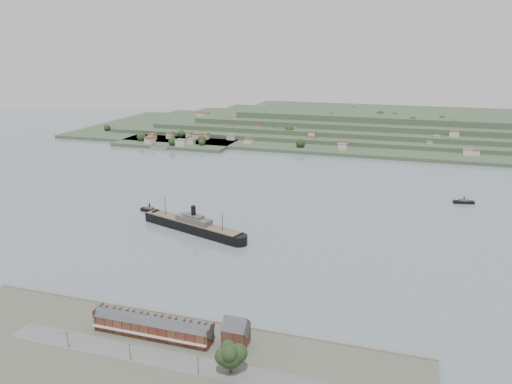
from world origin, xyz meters
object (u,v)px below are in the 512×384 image
(steamship, at_px, (190,225))
(fig_tree, at_px, (231,355))
(terrace_row, at_px, (153,326))
(gabled_building, at_px, (236,333))
(tugboat, at_px, (150,210))

(steamship, bearing_deg, fig_tree, -59.75)
(terrace_row, xyz_separation_m, gabled_building, (37.50, 4.02, 1.34))
(gabled_building, bearing_deg, tugboat, 129.60)
(fig_tree, bearing_deg, steamship, 120.25)
(gabled_building, height_order, fig_tree, gabled_building)
(terrace_row, distance_m, fig_tree, 44.60)
(tugboat, relative_size, fig_tree, 1.16)
(terrace_row, height_order, fig_tree, fig_tree)
(terrace_row, bearing_deg, tugboat, 119.50)
(terrace_row, height_order, gabled_building, gabled_building)
(steamship, distance_m, fig_tree, 165.56)
(terrace_row, height_order, steamship, steamship)
(gabled_building, bearing_deg, terrace_row, -173.88)
(terrace_row, bearing_deg, steamship, 107.85)
(terrace_row, relative_size, fig_tree, 4.09)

